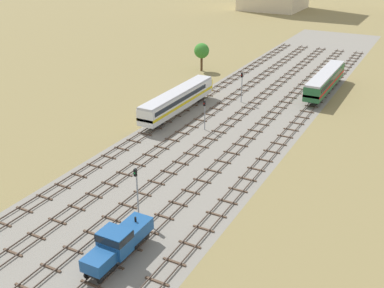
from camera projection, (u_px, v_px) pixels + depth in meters
The scene contains 14 objects.
ground_plane at pixel (220, 131), 71.68m from camera, with size 480.00×480.00×0.00m, color olive.
ballast_bed at pixel (220, 131), 71.68m from camera, with size 22.95×176.00×0.01m, color gray.
track_far_left at pixel (170, 118), 76.48m from camera, with size 2.40×126.00×0.29m.
track_left at pixel (196, 123), 74.46m from camera, with size 2.40×126.00×0.29m.
track_centre_left at pixel (223, 128), 72.43m from camera, with size 2.40×126.00×0.29m.
track_centre at pixel (252, 134), 70.40m from camera, with size 2.40×126.00×0.29m.
track_centre_right at pixel (282, 140), 68.37m from camera, with size 2.40×126.00×0.29m.
shunter_loco_centre_nearest at pixel (118, 242), 42.65m from camera, with size 2.74×8.46×3.10m.
diesel_railcar_far_left_near at pixel (178, 99), 77.50m from camera, with size 2.96×20.50×3.80m.
diesel_railcar_centre_right_mid at pixel (325, 80), 87.65m from camera, with size 2.96×20.50×3.80m.
signal_post_nearest at pixel (205, 111), 70.87m from camera, with size 0.28×0.47×4.85m.
signal_post_near at pixel (137, 187), 48.33m from camera, with size 0.28×0.47×5.99m.
signal_post_mid at pixel (242, 83), 82.47m from camera, with size 0.28×0.47×5.54m.
lineside_tree_0 at pixel (202, 51), 101.23m from camera, with size 3.27×3.27×6.10m.
Camera 1 is at (27.24, -4.42, 27.71)m, focal length 43.77 mm.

